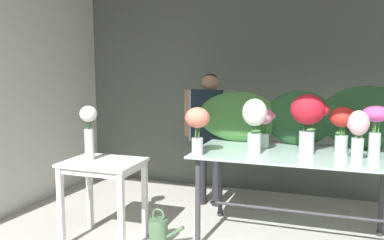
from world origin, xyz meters
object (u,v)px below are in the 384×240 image
object	(u,v)px
vase_fuchsia_peonies	(376,123)
watering_can	(159,230)
vase_scarlet_lilies	(342,124)
vase_white_roses_tall	(89,129)
vase_blush_tulips	(358,133)
florist	(209,125)
vase_crimson_carnations	(308,115)
vase_coral_roses	(197,124)
side_table_white	(103,173)
display_table_glass	(294,166)
vase_ivory_snapdragons	(255,121)
vase_rosy_freesia	(264,123)

from	to	relation	value
vase_fuchsia_peonies	watering_can	size ratio (longest dim) A/B	1.33
vase_scarlet_lilies	vase_white_roses_tall	xyz separation A→B (m)	(-2.26, -0.69, -0.06)
vase_blush_tulips	watering_can	bearing A→B (deg)	-175.61
florist	watering_can	xyz separation A→B (m)	(-0.14, -1.20, -0.86)
vase_blush_tulips	vase_crimson_carnations	bearing A→B (deg)	145.10
watering_can	vase_fuchsia_peonies	bearing A→B (deg)	12.44
vase_scarlet_lilies	vase_white_roses_tall	world-z (taller)	vase_white_roses_tall
vase_fuchsia_peonies	florist	bearing A→B (deg)	155.56
florist	vase_coral_roses	distance (m)	1.17
side_table_white	vase_white_roses_tall	xyz separation A→B (m)	(-0.14, 0.00, 0.41)
vase_coral_roses	side_table_white	bearing A→B (deg)	-167.93
display_table_glass	vase_white_roses_tall	distance (m)	1.97
vase_ivory_snapdragons	vase_fuchsia_peonies	xyz separation A→B (m)	(1.03, 0.14, 0.01)
vase_crimson_carnations	vase_coral_roses	distance (m)	1.01
vase_fuchsia_peonies	vase_coral_roses	bearing A→B (deg)	-166.93
vase_blush_tulips	watering_can	distance (m)	1.99
side_table_white	watering_can	bearing A→B (deg)	13.69
display_table_glass	watering_can	bearing A→B (deg)	-158.82
vase_fuchsia_peonies	vase_scarlet_lilies	distance (m)	0.31
vase_ivory_snapdragons	watering_can	size ratio (longest dim) A/B	1.45
florist	vase_fuchsia_peonies	size ratio (longest dim) A/B	3.41
vase_ivory_snapdragons	vase_rosy_freesia	bearing A→B (deg)	83.64
display_table_glass	vase_blush_tulips	xyz separation A→B (m)	(0.52, -0.33, 0.39)
side_table_white	vase_crimson_carnations	world-z (taller)	vase_crimson_carnations
vase_rosy_freesia	vase_coral_roses	bearing A→B (deg)	-134.44
vase_blush_tulips	vase_scarlet_lilies	bearing A→B (deg)	104.05
florist	vase_scarlet_lilies	size ratio (longest dim) A/B	3.69
vase_crimson_carnations	vase_fuchsia_peonies	xyz separation A→B (m)	(0.57, -0.00, -0.04)
florist	vase_blush_tulips	world-z (taller)	florist
side_table_white	watering_can	size ratio (longest dim) A/B	2.26
vase_rosy_freesia	vase_blush_tulips	size ratio (longest dim) A/B	0.88
vase_rosy_freesia	vase_fuchsia_peonies	distance (m)	1.01
vase_crimson_carnations	vase_coral_roses	size ratio (longest dim) A/B	1.27
display_table_glass	vase_coral_roses	world-z (taller)	vase_coral_roses
vase_blush_tulips	vase_white_roses_tall	distance (m)	2.38
vase_rosy_freesia	vase_scarlet_lilies	xyz separation A→B (m)	(0.72, -0.02, 0.03)
vase_rosy_freesia	vase_coral_roses	world-z (taller)	vase_coral_roses
vase_crimson_carnations	vase_scarlet_lilies	bearing A→B (deg)	27.03
display_table_glass	vase_scarlet_lilies	bearing A→B (deg)	14.39
vase_coral_roses	watering_can	bearing A→B (deg)	-170.25
side_table_white	vase_blush_tulips	xyz separation A→B (m)	(2.23, 0.26, 0.46)
watering_can	display_table_glass	bearing A→B (deg)	21.18
display_table_glass	vase_coral_roses	bearing A→B (deg)	-154.30
vase_rosy_freesia	vase_ivory_snapdragons	world-z (taller)	vase_ivory_snapdragons
display_table_glass	florist	world-z (taller)	florist
vase_rosy_freesia	vase_crimson_carnations	size ratio (longest dim) A/B	0.71
vase_crimson_carnations	watering_can	bearing A→B (deg)	-162.35
vase_fuchsia_peonies	vase_ivory_snapdragons	bearing A→B (deg)	-172.00
florist	vase_rosy_freesia	distance (m)	0.97
florist	watering_can	size ratio (longest dim) A/B	4.53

